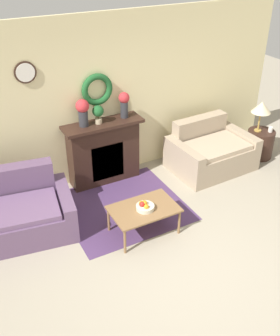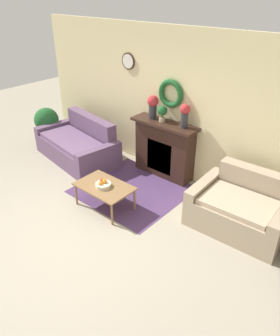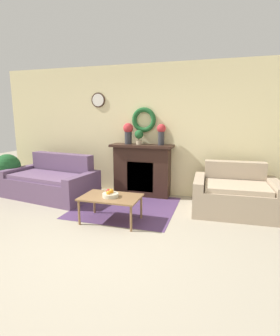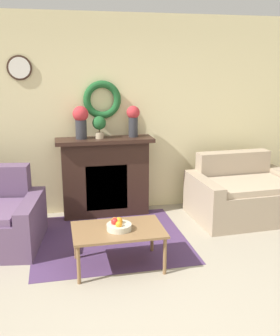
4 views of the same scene
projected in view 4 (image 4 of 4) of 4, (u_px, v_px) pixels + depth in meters
ground_plane at (153, 317)px, 3.25m from camera, size 16.00×16.00×0.00m
floor_rug at (109, 239)px, 4.73m from camera, size 1.80×1.70×0.01m
wall_back at (107, 116)px, 5.40m from camera, size 6.80×0.16×2.70m
fireplace at (105, 176)px, 5.40m from camera, size 1.30×0.41×1.08m
loveseat_right at (244, 195)px, 5.36m from camera, size 1.44×1.05×0.84m
coffee_table at (118, 232)px, 3.99m from camera, size 0.93×0.60×0.42m
fruit_bowl at (118, 225)px, 3.95m from camera, size 0.25×0.25×0.12m
vase_on_mantel_left at (81, 120)px, 5.14m from camera, size 0.21×0.21×0.43m
vase_on_mantel_right at (133, 119)px, 5.29m from camera, size 0.18×0.18×0.42m
potted_plant_on_mantel at (99, 125)px, 5.19m from camera, size 0.18×0.18×0.30m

